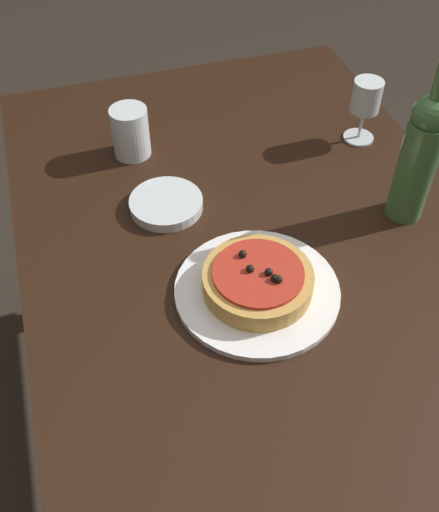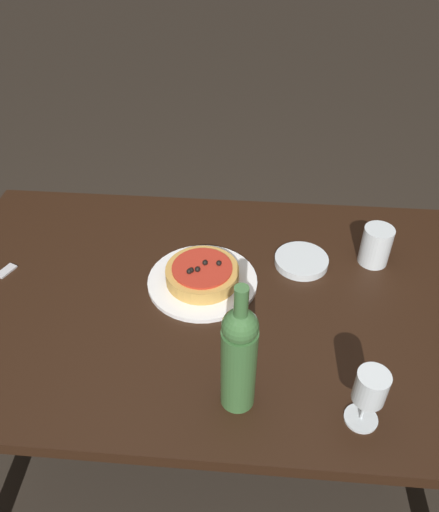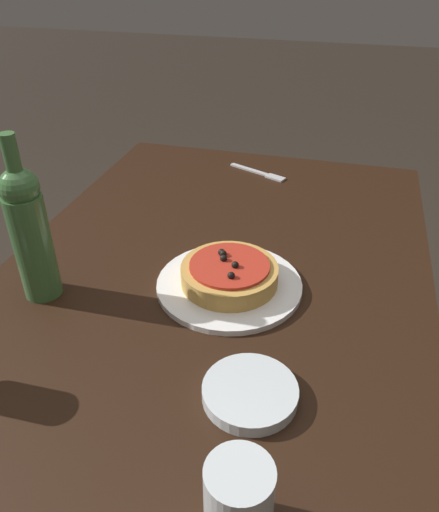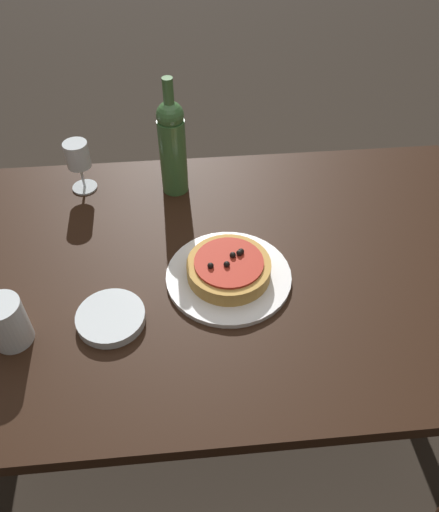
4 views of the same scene
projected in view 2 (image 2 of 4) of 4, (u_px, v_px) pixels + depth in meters
The scene contains 8 objects.
ground_plane at pixel (218, 452), 1.75m from camera, with size 14.00×14.00×0.00m, color #2D261E.
dining_table at pixel (217, 321), 1.31m from camera, with size 1.46×0.87×0.77m.
dinner_plate at pixel (203, 281), 1.29m from camera, with size 0.28×0.28×0.01m.
pizza at pixel (202, 274), 1.27m from camera, with size 0.19×0.19×0.05m.
wine_glass at pixel (370, 390), 0.93m from camera, with size 0.07×0.07×0.14m.
wine_bottle at pixel (239, 357), 0.94m from camera, with size 0.07×0.07×0.32m.
water_cup at pixel (376, 246), 1.32m from camera, with size 0.08×0.08×0.11m.
side_bowl at pixel (301, 261), 1.34m from camera, with size 0.14×0.14×0.02m.
Camera 2 is at (-0.08, 0.89, 1.66)m, focal length 35.00 mm.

